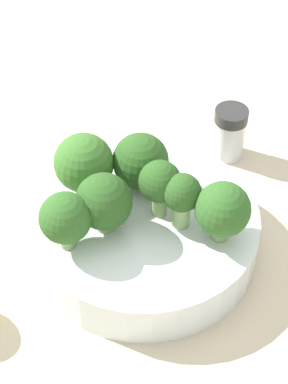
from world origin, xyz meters
The scene contains 11 objects.
ground_plane centered at (0.00, 0.00, 0.00)m, with size 3.00×3.00×0.00m, color beige.
bowl centered at (0.00, 0.00, 0.02)m, with size 0.20×0.20×0.04m, color silver.
broccoli_floret_0 centered at (-0.02, 0.06, 0.07)m, with size 0.05×0.05×0.06m.
broccoli_floret_1 centered at (0.03, -0.06, 0.07)m, with size 0.05×0.05×0.06m.
broccoli_floret_2 centered at (0.01, -0.01, 0.08)m, with size 0.04×0.04×0.06m.
broccoli_floret_3 centered at (0.02, 0.03, 0.07)m, with size 0.05×0.05×0.05m.
broccoli_floret_4 centered at (-0.03, 0.01, 0.07)m, with size 0.05×0.05×0.06m.
broccoli_floret_5 centered at (0.02, -0.03, 0.07)m, with size 0.03×0.03×0.05m.
broccoli_floret_6 centered at (-0.07, 0.01, 0.07)m, with size 0.04×0.04×0.05m.
pepper_shaker centered at (0.14, 0.05, 0.03)m, with size 0.03×0.03×0.06m.
almond_crumb_0 centered at (0.08, 0.08, 0.00)m, with size 0.01×0.00×0.01m, color #AD7F4C.
Camera 1 is at (-0.22, -0.29, 0.44)m, focal length 60.00 mm.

